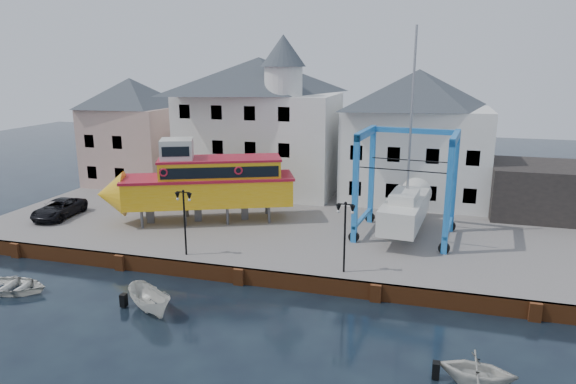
# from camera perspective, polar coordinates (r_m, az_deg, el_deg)

# --- Properties ---
(ground) EXTENTS (140.00, 140.00, 0.00)m
(ground) POSITION_cam_1_polar(r_m,az_deg,el_deg) (30.93, -5.43, -10.16)
(ground) COLOR black
(ground) RESTS_ON ground
(hardstanding) EXTENTS (44.00, 22.00, 1.00)m
(hardstanding) POSITION_cam_1_polar(r_m,az_deg,el_deg) (40.51, 0.19, -3.38)
(hardstanding) COLOR slate
(hardstanding) RESTS_ON ground
(quay_wall) EXTENTS (44.00, 0.47, 1.00)m
(quay_wall) POSITION_cam_1_polar(r_m,az_deg,el_deg) (30.82, -5.38, -9.24)
(quay_wall) COLOR brown
(quay_wall) RESTS_ON ground
(building_pink) EXTENTS (8.00, 7.00, 10.30)m
(building_pink) POSITION_cam_1_polar(r_m,az_deg,el_deg) (52.97, -16.85, 6.45)
(building_pink) COLOR tan
(building_pink) RESTS_ON hardstanding
(building_white_main) EXTENTS (14.00, 8.30, 14.00)m
(building_white_main) POSITION_cam_1_polar(r_m,az_deg,el_deg) (47.45, -3.07, 7.65)
(building_white_main) COLOR white
(building_white_main) RESTS_ON hardstanding
(building_white_right) EXTENTS (12.00, 8.00, 11.20)m
(building_white_right) POSITION_cam_1_polar(r_m,az_deg,el_deg) (45.62, 14.01, 6.05)
(building_white_right) COLOR white
(building_white_right) RESTS_ON hardstanding
(shed_dark) EXTENTS (8.00, 7.00, 4.00)m
(shed_dark) POSITION_cam_1_polar(r_m,az_deg,el_deg) (45.08, 26.41, 0.22)
(shed_dark) COLOR black
(shed_dark) RESTS_ON hardstanding
(lamp_post_left) EXTENTS (1.12, 0.32, 4.20)m
(lamp_post_left) POSITION_cam_1_polar(r_m,az_deg,el_deg) (32.13, -11.49, -1.54)
(lamp_post_left) COLOR black
(lamp_post_left) RESTS_ON hardstanding
(lamp_post_right) EXTENTS (1.12, 0.32, 4.20)m
(lamp_post_right) POSITION_cam_1_polar(r_m,az_deg,el_deg) (29.03, 6.37, -3.03)
(lamp_post_right) COLOR black
(lamp_post_right) RESTS_ON hardstanding
(tour_boat) EXTENTS (14.66, 8.83, 6.30)m
(tour_boat) POSITION_cam_1_polar(r_m,az_deg,el_deg) (39.03, -10.05, 1.01)
(tour_boat) COLOR #59595E
(tour_boat) RESTS_ON hardstanding
(travel_lift) EXTENTS (7.05, 9.50, 14.07)m
(travel_lift) POSITION_cam_1_polar(r_m,az_deg,el_deg) (36.80, 13.11, -0.96)
(travel_lift) COLOR blue
(travel_lift) RESTS_ON hardstanding
(van) EXTENTS (2.72, 5.13, 1.37)m
(van) POSITION_cam_1_polar(r_m,az_deg,el_deg) (43.74, -24.10, -1.69)
(van) COLOR black
(van) RESTS_ON hardstanding
(motorboat_a) EXTENTS (3.86, 3.25, 1.44)m
(motorboat_a) POSITION_cam_1_polar(r_m,az_deg,el_deg) (28.69, -15.00, -12.65)
(motorboat_a) COLOR silver
(motorboat_a) RESTS_ON ground
(motorboat_d) EXTENTS (4.60, 3.52, 0.89)m
(motorboat_d) POSITION_cam_1_polar(r_m,az_deg,el_deg) (33.89, -28.34, -9.66)
(motorboat_d) COLOR silver
(motorboat_d) RESTS_ON ground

